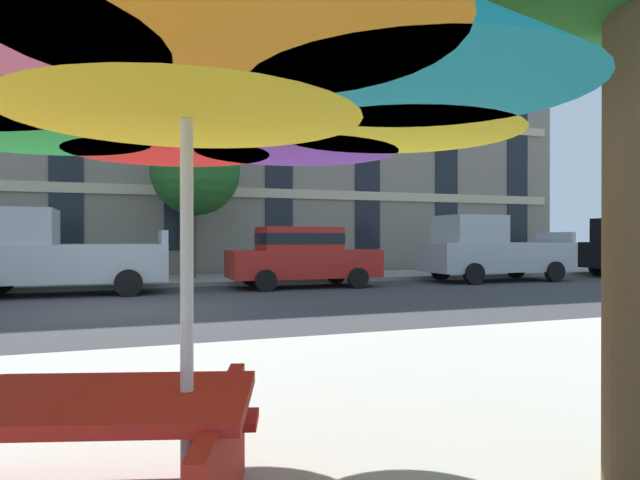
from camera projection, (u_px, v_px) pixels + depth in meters
name	position (u px, v px, depth m)	size (l,w,h in m)	color
ground_plane	(122.00, 311.00, 10.83)	(120.00, 120.00, 0.00)	#38383A
sidewalk_far	(124.00, 282.00, 17.23)	(56.00, 3.60, 0.12)	gray
apartment_building	(125.00, 61.00, 24.91)	(37.95, 12.08, 19.20)	gray
pickup_silver	(52.00, 255.00, 13.74)	(5.10, 2.12, 2.20)	#A8AAB2
sedan_red	(302.00, 255.00, 15.97)	(4.40, 1.98, 1.78)	#B21E19
pickup_silver_midblock	(491.00, 251.00, 18.20)	(5.10, 2.12, 2.20)	#A8AAB2
street_tree_middle	(194.00, 172.00, 18.06)	(2.98, 3.03, 5.20)	brown
patio_umbrella	(187.00, 70.00, 2.46)	(3.43, 3.43, 2.53)	silver
picnic_table	(45.00, 459.00, 2.39)	(2.16, 1.97, 0.77)	red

